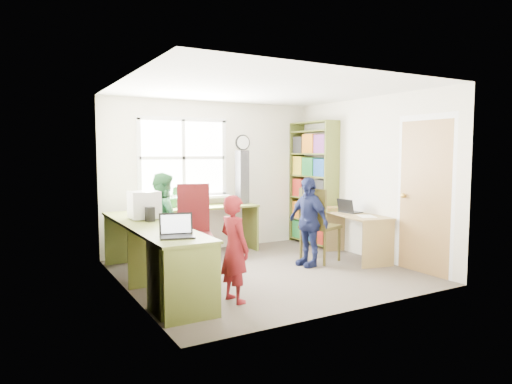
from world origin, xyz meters
TOP-DOWN VIEW (x-y plane):
  - room at (0.01, 0.10)m, footprint 3.64×3.44m
  - l_desk at (-1.31, -0.28)m, footprint 2.38×2.95m
  - right_desk at (1.60, -0.00)m, footprint 0.76×1.24m
  - bookshelf at (1.65, 1.19)m, footprint 0.30×1.02m
  - swivel_chair at (-0.82, 0.45)m, footprint 0.68×0.68m
  - wooden_chair at (0.93, 0.10)m, footprint 0.60×0.60m
  - crt_monitor at (-1.45, 0.53)m, footprint 0.36×0.32m
  - laptop_left at (-1.51, -0.82)m, footprint 0.39×0.35m
  - laptop_right at (1.58, 0.18)m, footprint 0.29×0.34m
  - speaker_a at (-1.46, 0.28)m, footprint 0.10×0.10m
  - speaker_b at (-1.48, 0.78)m, footprint 0.09×0.09m
  - cd_tower at (0.41, 1.44)m, footprint 0.19×0.17m
  - game_box at (1.54, 0.51)m, footprint 0.35×0.35m
  - paper_a at (-1.39, -0.46)m, footprint 0.25×0.31m
  - paper_b at (1.54, -0.24)m, footprint 0.32×0.37m
  - potted_plant at (-0.72, 1.50)m, footprint 0.21×0.19m
  - person_red at (-0.89, -0.86)m, footprint 0.34×0.46m
  - person_green at (-1.07, 0.94)m, footprint 0.56×0.69m
  - person_navy at (0.70, 0.02)m, footprint 0.39×0.76m

SIDE VIEW (x-z plane):
  - l_desk at x=-1.31m, z-range 0.08..0.83m
  - right_desk at x=1.60m, z-range 0.15..0.82m
  - swivel_chair at x=-0.82m, z-range -0.08..1.08m
  - person_red at x=-0.89m, z-range 0.00..1.14m
  - wooden_chair at x=0.93m, z-range 0.05..1.12m
  - person_navy at x=0.70m, z-range 0.00..1.24m
  - person_green at x=-1.07m, z-range 0.00..1.31m
  - paper_b at x=1.54m, z-range 0.67..0.67m
  - game_box at x=1.54m, z-range 0.67..0.72m
  - laptop_right at x=1.58m, z-range 0.61..0.83m
  - paper_a at x=-1.39m, z-range 0.75..0.75m
  - laptop_left at x=-1.51m, z-range 0.69..0.92m
  - speaker_b at x=-1.48m, z-range 0.75..0.92m
  - speaker_a at x=-1.46m, z-range 0.75..0.93m
  - potted_plant at x=-0.72m, z-range 0.75..1.08m
  - crt_monitor at x=-1.45m, z-range 0.75..1.10m
  - bookshelf at x=1.65m, z-range -0.05..2.05m
  - cd_tower at x=0.41m, z-range 0.75..1.62m
  - room at x=0.01m, z-range 0.00..2.44m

